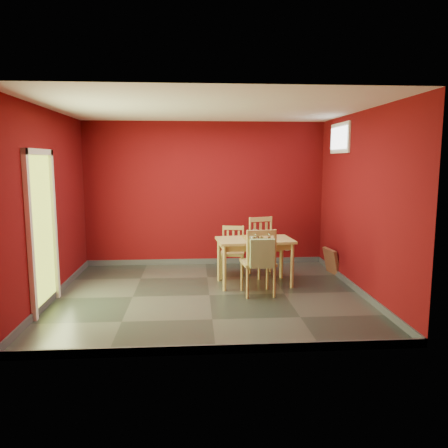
{
  "coord_description": "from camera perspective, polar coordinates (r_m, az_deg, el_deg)",
  "views": [
    {
      "loc": [
        -0.22,
        -6.25,
        1.98
      ],
      "look_at": [
        0.25,
        0.45,
        1.0
      ],
      "focal_mm": 35.0,
      "sensor_mm": 36.0,
      "label": 1
    }
  ],
  "objects": [
    {
      "name": "outlet_plate",
      "position": [
        8.6,
        8.29,
        -3.04
      ],
      "size": [
        0.08,
        0.02,
        0.12
      ],
      "primitive_type": "cube",
      "color": "silver",
      "rests_on": "room_shell"
    },
    {
      "name": "cat",
      "position": [
        6.95,
        3.88,
        -1.17
      ],
      "size": [
        0.23,
        0.4,
        0.19
      ],
      "primitive_type": null,
      "rotation": [
        0.0,
        0.0,
        -0.07
      ],
      "color": "slate",
      "rests_on": "table_runner"
    },
    {
      "name": "chair_far_left",
      "position": [
        7.5,
        1.13,
        -3.55
      ],
      "size": [
        0.47,
        0.47,
        0.86
      ],
      "color": "tan",
      "rests_on": "ground"
    },
    {
      "name": "chair_far_right",
      "position": [
        7.6,
        5.25,
        -2.87
      ],
      "size": [
        0.58,
        0.58,
        1.0
      ],
      "color": "tan",
      "rests_on": "ground"
    },
    {
      "name": "picture_frame",
      "position": [
        7.92,
        13.84,
        -4.75
      ],
      "size": [
        0.21,
        0.46,
        0.45
      ],
      "color": "brown",
      "rests_on": "ground"
    },
    {
      "name": "chair_near",
      "position": [
        6.46,
        4.55,
        -4.85
      ],
      "size": [
        0.51,
        0.51,
        1.0
      ],
      "color": "tan",
      "rests_on": "ground"
    },
    {
      "name": "dining_table",
      "position": [
        6.98,
        4.04,
        -2.71
      ],
      "size": [
        1.24,
        0.8,
        0.74
      ],
      "color": "tan",
      "rests_on": "ground"
    },
    {
      "name": "ground",
      "position": [
        6.56,
        -1.93,
        -9.27
      ],
      "size": [
        4.5,
        4.5,
        0.0
      ],
      "primitive_type": "plane",
      "color": "#2D342D",
      "rests_on": "ground"
    },
    {
      "name": "room_shell",
      "position": [
        6.55,
        -1.93,
        -8.85
      ],
      "size": [
        4.5,
        4.5,
        4.5
      ],
      "color": "#5B090C",
      "rests_on": "ground"
    },
    {
      "name": "doorway",
      "position": [
        6.24,
        -22.73,
        -0.23
      ],
      "size": [
        0.06,
        1.01,
        2.13
      ],
      "color": "#B7D838",
      "rests_on": "ground"
    },
    {
      "name": "table_runner",
      "position": [
        6.86,
        4.18,
        -2.57
      ],
      "size": [
        0.39,
        0.72,
        0.35
      ],
      "color": "olive",
      "rests_on": "dining_table"
    },
    {
      "name": "tote_bag",
      "position": [
        6.21,
        5.02,
        -3.83
      ],
      "size": [
        0.35,
        0.2,
        0.48
      ],
      "color": "#7B925D",
      "rests_on": "chair_near"
    },
    {
      "name": "window",
      "position": [
        7.66,
        14.88,
        10.8
      ],
      "size": [
        0.05,
        0.9,
        0.5
      ],
      "color": "white",
      "rests_on": "room_shell"
    }
  ]
}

